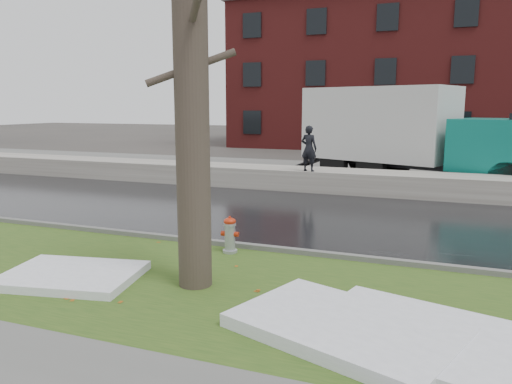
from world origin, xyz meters
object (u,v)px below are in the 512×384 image
(fire_hydrant, at_px, (230,233))
(box_truck, at_px, (406,132))
(tree, at_px, (191,72))
(worker, at_px, (309,148))

(fire_hydrant, xyz_separation_m, box_truck, (2.44, 11.45, 1.51))
(fire_hydrant, xyz_separation_m, tree, (0.21, -1.87, 3.02))
(tree, relative_size, box_truck, 0.62)
(tree, distance_m, worker, 9.59)
(box_truck, bearing_deg, worker, -105.15)
(box_truck, height_order, worker, box_truck)
(fire_hydrant, bearing_deg, box_truck, 72.08)
(fire_hydrant, height_order, tree, tree)
(tree, height_order, box_truck, tree)
(fire_hydrant, relative_size, box_truck, 0.07)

